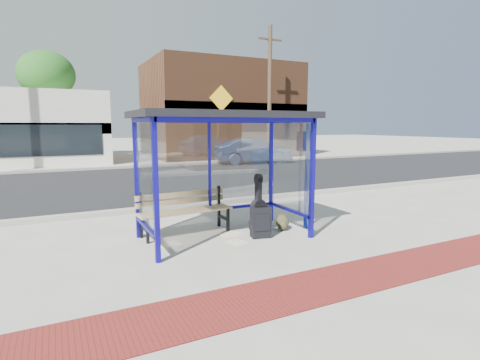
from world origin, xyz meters
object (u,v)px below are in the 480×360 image
suitcase (261,222)px  parked_car (253,151)px  bench (185,209)px  backpack (283,223)px  guitar_bag (258,213)px  fire_hydrant (284,153)px

suitcase → parked_car: parked_car is taller
parked_car → bench: bearing=153.2°
backpack → guitar_bag: bearing=-158.8°
guitar_bag → fire_hydrant: (9.73, 13.98, 0.00)m
backpack → parked_car: bearing=84.7°
bench → suitcase: 1.56m
guitar_bag → parked_car: bearing=50.3°
backpack → parked_car: parked_car is taller
backpack → fire_hydrant: bearing=77.4°
bench → fire_hydrant: bench is taller
parked_car → fire_hydrant: size_ratio=5.65×
fire_hydrant → suitcase: bearing=-124.6°
guitar_bag → backpack: guitar_bag is taller
bench → backpack: 2.05m
parked_car → fire_hydrant: 3.53m
fire_hydrant → parked_car: bearing=-153.1°
guitar_bag → suitcase: 0.27m
suitcase → backpack: (0.66, 0.24, -0.15)m
suitcase → backpack: suitcase is taller
suitcase → backpack: bearing=31.8°
bench → parked_car: (7.91, 11.70, 0.21)m
suitcase → backpack: size_ratio=2.00×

